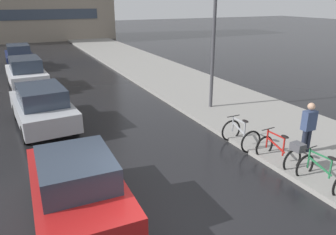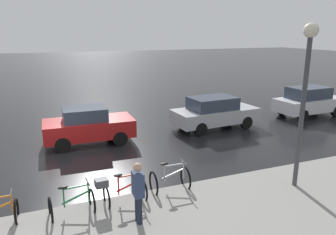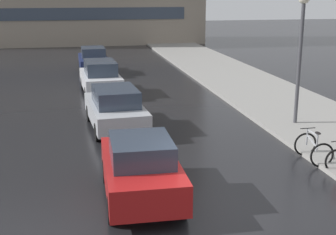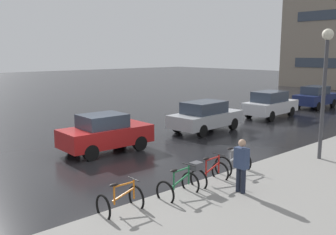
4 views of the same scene
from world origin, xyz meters
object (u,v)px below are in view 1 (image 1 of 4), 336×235
at_px(bicycle_second, 322,174).
at_px(bicycle_third, 282,151).
at_px(car_red, 77,189).
at_px(car_silver, 42,106).
at_px(streetlamp, 214,30).
at_px(bicycle_farthest, 241,135).
at_px(car_white, 26,73).
at_px(pedestrian, 308,127).
at_px(car_navy, 19,57).

relative_size(bicycle_second, bicycle_third, 0.83).
bearing_deg(car_red, car_silver, 90.50).
bearing_deg(car_red, streetlamp, 38.02).
height_order(bicycle_third, bicycle_farthest, bicycle_farthest).
bearing_deg(bicycle_third, streetlamp, 79.43).
bearing_deg(car_silver, bicycle_farthest, -39.94).
relative_size(car_white, pedestrian, 2.44).
xyz_separation_m(bicycle_third, bicycle_farthest, (-0.24, 1.61, -0.08)).
height_order(car_navy, streetlamp, streetlamp).
bearing_deg(bicycle_farthest, car_navy, 108.67).
xyz_separation_m(car_white, streetlamp, (6.99, -7.33, 2.57)).
bearing_deg(bicycle_farthest, streetlamp, 71.60).
xyz_separation_m(car_silver, pedestrian, (7.00, -6.10, 0.16)).
height_order(pedestrian, streetlamp, streetlamp).
xyz_separation_m(bicycle_second, car_silver, (-5.95, 7.61, 0.42)).
bearing_deg(bicycle_second, bicycle_third, 94.83).
relative_size(car_silver, car_white, 1.05).
bearing_deg(bicycle_second, car_white, 113.65).
relative_size(bicycle_second, car_silver, 0.26).
xyz_separation_m(car_red, car_white, (-0.21, 12.63, 0.04)).
xyz_separation_m(bicycle_third, car_red, (-5.79, 0.01, 0.32)).
bearing_deg(car_silver, bicycle_third, -47.17).
bearing_deg(streetlamp, pedestrian, -88.17).
bearing_deg(car_silver, bicycle_second, -51.97).
distance_m(bicycle_third, streetlamp, 6.15).
xyz_separation_m(bicycle_third, pedestrian, (1.15, 0.20, 0.48)).
distance_m(car_navy, pedestrian, 20.00).
relative_size(car_silver, car_navy, 1.08).
bearing_deg(streetlamp, bicycle_second, -97.58).
bearing_deg(bicycle_second, bicycle_farthest, 96.84).
bearing_deg(car_white, bicycle_farthest, -62.43).
height_order(car_white, streetlamp, streetlamp).
bearing_deg(pedestrian, car_red, -178.41).
xyz_separation_m(bicycle_third, car_navy, (-6.07, 18.85, 0.33)).
xyz_separation_m(bicycle_farthest, car_red, (-5.55, -1.60, 0.40)).
relative_size(pedestrian, streetlamp, 0.34).
bearing_deg(car_silver, car_red, -89.50).
bearing_deg(car_red, car_white, 90.97).
relative_size(bicycle_second, streetlamp, 0.23).
bearing_deg(bicycle_farthest, pedestrian, -45.28).
distance_m(car_red, car_navy, 18.84).
height_order(car_red, car_silver, car_red).
relative_size(bicycle_third, pedestrian, 0.82).
bearing_deg(bicycle_third, car_silver, 132.83).
xyz_separation_m(pedestrian, streetlamp, (-0.16, 5.11, 2.45)).
distance_m(bicycle_farthest, car_red, 5.79).
height_order(car_red, pedestrian, pedestrian).
relative_size(car_white, car_navy, 1.03).
height_order(bicycle_third, car_navy, car_navy).
distance_m(car_red, pedestrian, 6.95).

